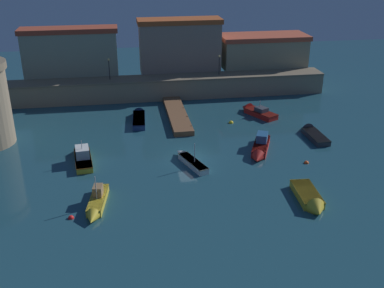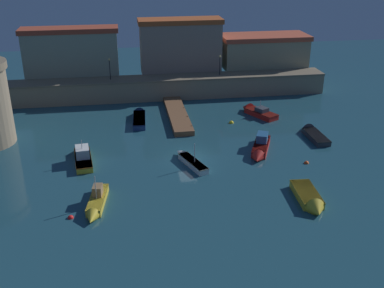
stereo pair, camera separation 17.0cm
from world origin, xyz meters
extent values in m
plane|color=#1E4756|center=(0.00, 0.00, 0.00)|extent=(115.17, 115.17, 0.00)
cube|color=gray|center=(0.00, 21.04, 1.46)|extent=(47.46, 3.70, 2.91)
cube|color=#73644F|center=(0.00, 21.04, 3.03)|extent=(47.46, 4.00, 0.24)
cube|color=gray|center=(-14.11, 24.77, 6.18)|extent=(13.65, 3.75, 6.54)
cube|color=#9D3F2A|center=(-14.11, 24.77, 9.80)|extent=(14.20, 3.90, 0.70)
cube|color=gray|center=(2.32, 24.98, 6.60)|extent=(12.26, 4.18, 7.39)
cube|color=#AD4E25|center=(2.32, 24.98, 10.65)|extent=(12.75, 4.35, 0.70)
cube|color=gray|center=(15.97, 25.89, 5.12)|extent=(13.40, 5.99, 4.43)
cube|color=#B44C33|center=(15.97, 25.89, 7.69)|extent=(13.93, 6.23, 0.70)
cube|color=brown|center=(0.16, 12.35, 0.33)|extent=(2.47, 13.68, 0.65)
cylinder|color=#4E3321|center=(1.27, 17.48, 0.35)|extent=(0.20, 0.20, 0.70)
cylinder|color=#4E3321|center=(1.27, 14.06, 0.35)|extent=(0.20, 0.20, 0.70)
cylinder|color=#4E3321|center=(1.27, 10.64, 0.35)|extent=(0.20, 0.20, 0.70)
cylinder|color=#4E3321|center=(1.27, 7.22, 0.35)|extent=(0.20, 0.20, 0.70)
cylinder|color=black|center=(-8.55, 21.04, 4.56)|extent=(0.12, 0.12, 2.81)
sphere|color=#F9D172|center=(-8.55, 21.04, 6.11)|extent=(0.32, 0.32, 0.32)
cylinder|color=black|center=(7.72, 21.04, 4.48)|extent=(0.12, 0.12, 2.67)
sphere|color=#F9D172|center=(7.72, 21.04, 5.97)|extent=(0.32, 0.32, 0.32)
cube|color=navy|center=(-5.01, 11.08, 0.35)|extent=(1.87, 5.83, 0.70)
cone|color=navy|center=(-4.81, 14.60, 0.35)|extent=(1.55, 1.48, 1.47)
cube|color=#0C153B|center=(-5.01, 11.08, 0.66)|extent=(1.91, 5.95, 0.08)
cube|color=gold|center=(-11.53, 0.06, 0.32)|extent=(2.25, 5.43, 0.65)
cone|color=gold|center=(-11.90, 3.33, 0.32)|extent=(1.72, 1.57, 1.57)
cube|color=brown|center=(-11.53, 0.06, 0.61)|extent=(2.29, 5.54, 0.08)
cube|color=silver|center=(-11.56, 0.34, 1.17)|extent=(1.60, 2.14, 1.05)
cube|color=#99B7C6|center=(-11.67, 1.33, 1.22)|extent=(1.24, 0.20, 0.63)
cylinder|color=#B2B2B7|center=(-11.53, 0.06, 1.66)|extent=(0.08, 0.08, 2.02)
cube|color=gold|center=(-9.77, -8.61, 0.35)|extent=(1.94, 4.90, 0.71)
cone|color=gold|center=(-10.18, -11.58, 0.35)|extent=(1.40, 1.49, 1.23)
cube|color=brown|center=(-9.77, -8.61, 0.67)|extent=(1.98, 5.00, 0.08)
cube|color=olive|center=(-9.72, -8.26, 1.17)|extent=(0.95, 1.28, 0.92)
cylinder|color=#B2B2B7|center=(-9.82, -8.99, 1.84)|extent=(0.08, 0.08, 2.27)
cube|color=red|center=(11.37, 10.89, 0.36)|extent=(3.78, 5.02, 0.71)
cone|color=red|center=(9.97, 13.53, 0.36)|extent=(2.11, 1.96, 1.68)
cube|color=#550F0A|center=(11.37, 10.89, 0.67)|extent=(3.86, 5.12, 0.08)
cube|color=#333842|center=(11.39, 10.84, 0.99)|extent=(1.83, 1.92, 0.56)
cylinder|color=#B2B2B7|center=(11.24, 11.12, 1.42)|extent=(0.08, 0.08, 1.42)
cube|color=#333338|center=(15.53, 2.28, 0.31)|extent=(1.76, 4.74, 0.61)
cone|color=#333338|center=(15.48, 5.25, 0.31)|extent=(1.62, 1.35, 1.60)
cube|color=black|center=(15.53, 2.28, 0.57)|extent=(1.80, 4.83, 0.08)
cube|color=gold|center=(9.18, -10.59, 0.35)|extent=(2.17, 4.63, 0.71)
cone|color=gold|center=(8.99, -13.42, 0.35)|extent=(1.86, 1.38, 1.78)
cube|color=olive|center=(9.18, -10.59, 0.67)|extent=(2.22, 4.72, 0.08)
cube|color=white|center=(-0.10, -2.55, 0.32)|extent=(2.64, 4.81, 0.64)
cone|color=white|center=(-1.11, 0.24, 0.32)|extent=(1.43, 1.60, 1.05)
cube|color=gray|center=(-0.10, -2.55, 0.60)|extent=(2.69, 4.91, 0.08)
cylinder|color=#B2B2B7|center=(0.00, -2.82, 1.69)|extent=(0.08, 0.08, 2.08)
cube|color=red|center=(8.18, 0.44, 0.37)|extent=(3.50, 5.40, 0.73)
cone|color=red|center=(6.89, -2.54, 0.37)|extent=(1.92, 1.87, 1.48)
cube|color=#430A0E|center=(8.18, 0.44, 0.69)|extent=(3.57, 5.51, 0.08)
cube|color=navy|center=(8.47, 1.11, 1.20)|extent=(1.80, 2.12, 0.94)
sphere|color=yellow|center=(6.80, 9.05, 0.00)|extent=(0.62, 0.62, 0.62)
sphere|color=red|center=(-12.01, -10.66, 0.00)|extent=(0.51, 0.51, 0.51)
sphere|color=#EA4C19|center=(11.95, -3.73, 0.00)|extent=(0.52, 0.52, 0.52)
camera|label=1|loc=(-7.11, -45.27, 21.72)|focal=43.08mm
camera|label=2|loc=(-6.95, -45.30, 21.72)|focal=43.08mm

